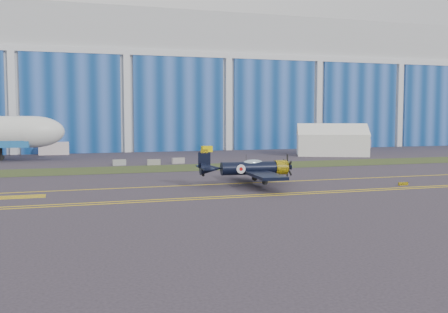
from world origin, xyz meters
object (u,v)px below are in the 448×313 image
object	(u,v)px
shipping_container	(54,148)
tug	(207,149)
warbird	(249,168)
tent	(332,139)

from	to	relation	value
shipping_container	tug	size ratio (longest dim) A/B	2.61
warbird	tent	size ratio (longest dim) A/B	0.94
tent	tug	xyz separation A→B (m)	(-20.50, 15.66, -2.43)
tug	warbird	bearing A→B (deg)	-100.14
warbird	tent	distance (m)	47.18
tent	tug	size ratio (longest dim) A/B	7.38
warbird	tent	xyz separation A→B (m)	(30.34, 36.11, 1.18)
tent	tug	distance (m)	25.91
tent	shipping_container	world-z (taller)	tent
tent	shipping_container	size ratio (longest dim) A/B	2.83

